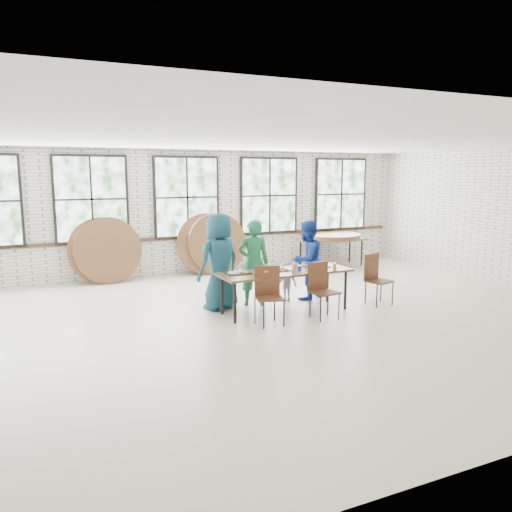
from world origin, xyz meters
The scene contains 13 objects.
room centered at (0.00, 4.44, 1.83)m, with size 12.00×12.00×12.00m.
dining_table centered at (0.58, 0.42, 0.69)m, with size 2.42×0.86×0.74m.
chair_near_left centered at (0.00, -0.09, 0.56)m, with size 0.51×0.50×0.95m.
chair_near_right centered at (0.98, -0.13, 0.56)m, with size 0.47×0.46×0.95m.
chair_spare centered at (2.38, 0.20, 0.56)m, with size 0.52×0.51×0.95m.
adult_teal centered at (-0.42, 1.07, 0.88)m, with size 0.86×0.56×1.76m, color navy.
adult_green centered at (0.25, 1.07, 0.80)m, with size 0.59×0.38×1.61m, color #1E7044.
toddler centered at (0.94, 1.07, 0.39)m, with size 0.50×0.29×0.78m, color #111137.
adult_blue centered at (1.39, 1.07, 0.77)m, with size 0.75×0.58×1.54m, color #153699.
storage_table centered at (3.75, 3.84, 0.69)m, with size 1.84×0.87×0.74m.
tabletop_clutter centered at (0.66, 0.41, 0.77)m, with size 2.02×0.60×0.11m.
round_tops_stacked centered at (3.75, 3.84, 0.80)m, with size 1.50×1.50×0.13m.
round_tops_leaning centered at (-0.72, 4.20, 0.73)m, with size 4.21×0.45×1.49m.
Camera 1 is at (-3.46, -7.24, 2.44)m, focal length 35.00 mm.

